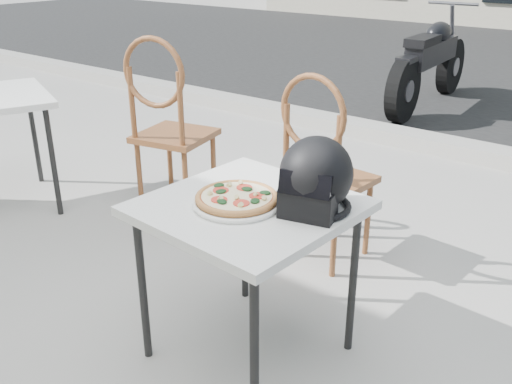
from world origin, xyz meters
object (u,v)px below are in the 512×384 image
Objects in this scene: helmet at (315,179)px; cafe_chair_side at (167,117)px; pizza at (237,197)px; cafe_chair_main at (322,160)px; cafe_table_main at (248,218)px; motorcycle at (431,63)px; plate at (237,203)px.

cafe_chair_side reaches higher than helmet.
pizza is 0.39× the size of cafe_chair_main.
motorcycle reaches higher than cafe_table_main.
cafe_chair_side is (-1.47, 0.67, -0.18)m from helmet.
cafe_chair_side is at bearing 148.08° from cafe_table_main.
cafe_table_main is 0.10m from pizza.
pizza is 0.29m from helmet.
motorcycle is at bearing -106.37° from cafe_chair_side.
motorcycle is (-1.00, 4.24, -0.17)m from cafe_table_main.
cafe_chair_side reaches higher than motorcycle.
cafe_table_main is 2.30× the size of helmet.
cafe_chair_main reaches higher than helmet.
motorcycle is at bearing 102.94° from plate.
pizza is 0.36× the size of cafe_chair_side.
cafe_chair_main is at bearing 105.59° from helmet.
motorcycle reaches higher than helmet.
cafe_chair_main is at bearing 100.78° from plate.
helmet is 0.85m from cafe_chair_main.
helmet is (0.22, 0.10, 0.18)m from cafe_table_main.
pizza is at bearing -80.25° from motorcycle.
cafe_chair_side is at bearing 141.34° from helmet.
cafe_table_main is 0.84m from cafe_chair_main.
helmet is 1.63m from cafe_chair_side.
plate is 0.37× the size of cafe_chair_side.
plate is 1.24× the size of helmet.
cafe_table_main is at bearing -168.89° from helmet.
pizza is at bearing 95.79° from plate.
cafe_chair_side is (-1.23, 0.82, -0.10)m from pizza.
cafe_table_main is 1.85× the size of plate.
cafe_chair_side is at bearing 146.34° from pizza.
plate reaches higher than cafe_table_main.
helmet is at bearing 123.83° from cafe_chair_main.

